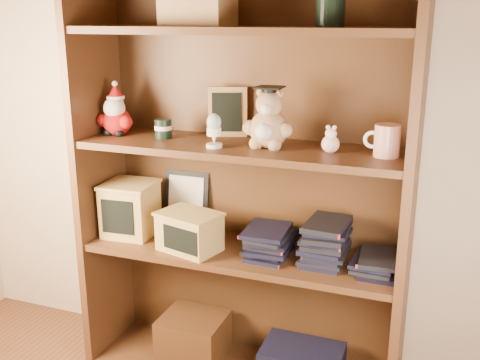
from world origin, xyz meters
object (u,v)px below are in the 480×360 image
object	(u,v)px
treats_box	(130,208)
teacher_mug	(386,141)
bookcase	(244,187)
grad_teddy_bear	(268,124)

from	to	relation	value
treats_box	teacher_mug	bearing A→B (deg)	0.05
bookcase	grad_teddy_bear	distance (m)	0.28
bookcase	grad_teddy_bear	bearing A→B (deg)	-27.94
treats_box	bookcase	bearing A→B (deg)	6.42
bookcase	treats_box	bearing A→B (deg)	-173.58
grad_teddy_bear	teacher_mug	world-z (taller)	grad_teddy_bear
grad_teddy_bear	treats_box	bearing A→B (deg)	179.44
treats_box	grad_teddy_bear	bearing A→B (deg)	-0.56
bookcase	teacher_mug	distance (m)	0.55
teacher_mug	treats_box	xyz separation A→B (m)	(-0.96, -0.00, -0.34)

